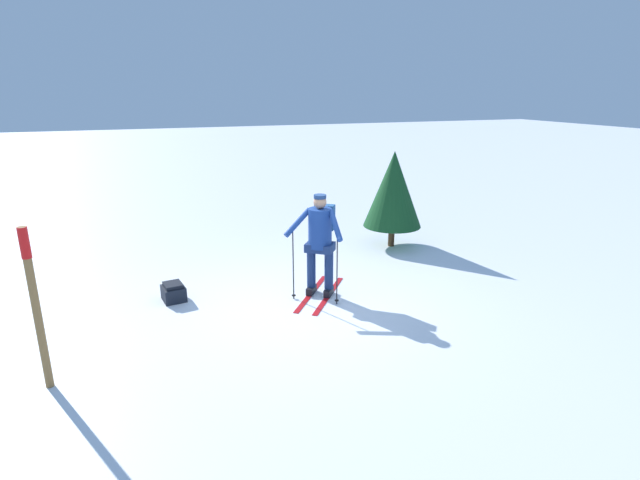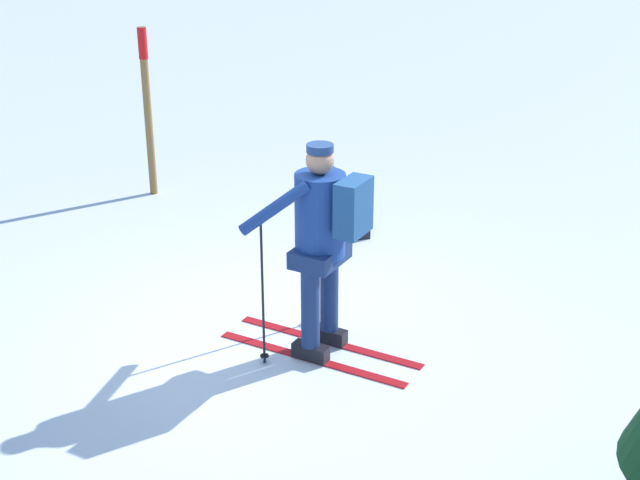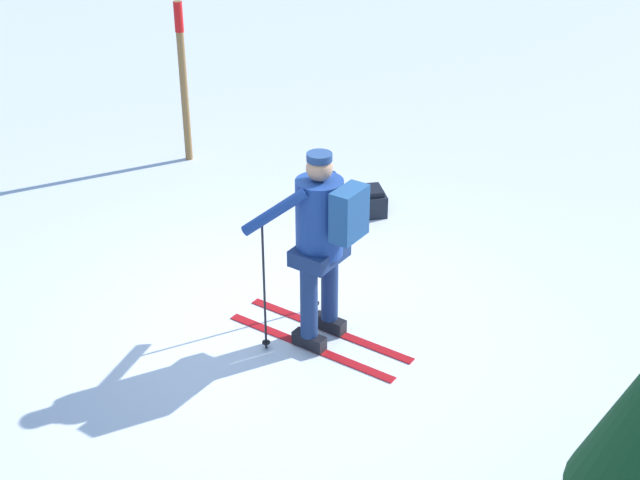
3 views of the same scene
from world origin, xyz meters
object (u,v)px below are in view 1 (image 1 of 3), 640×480
object	(u,v)px
skier	(320,236)
trail_marker	(34,298)
pine_tree	(393,189)
dropped_backpack	(174,292)

from	to	relation	value
skier	trail_marker	size ratio (longest dim) A/B	0.89
trail_marker	pine_tree	world-z (taller)	pine_tree
dropped_backpack	trail_marker	distance (m)	2.84
skier	trail_marker	distance (m)	4.29
skier	dropped_backpack	bearing A→B (deg)	75.65
pine_tree	skier	bearing A→B (deg)	129.34
dropped_backpack	pine_tree	distance (m)	5.22
trail_marker	pine_tree	bearing A→B (deg)	-61.62
trail_marker	dropped_backpack	bearing A→B (deg)	-37.69
skier	pine_tree	xyz separation A→B (m)	(2.03, -2.48, 0.26)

